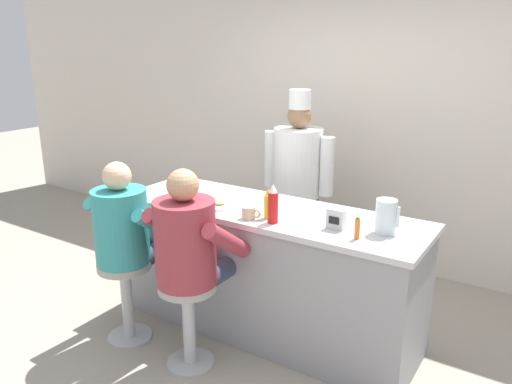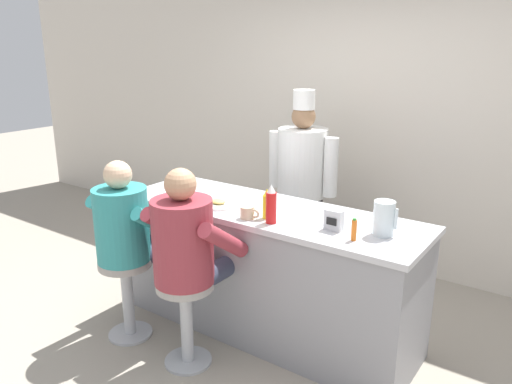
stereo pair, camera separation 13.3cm
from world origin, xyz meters
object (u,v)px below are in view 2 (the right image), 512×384
object	(u,v)px
napkin_dispenser_chrome	(334,220)
diner_seated_maroon	(187,248)
diner_seated_teal	(126,231)
hot_sauce_bottle_orange	(354,230)
breakfast_plate	(218,204)
ketchup_bottle_red	(271,205)
cereal_bowl	(188,201)
mustard_bottle_yellow	(267,204)
water_pitcher_clear	(384,218)
coffee_mug_tan	(248,213)
cook_in_whites_near	(302,179)

from	to	relation	value
napkin_dispenser_chrome	diner_seated_maroon	size ratio (longest dim) A/B	0.10
diner_seated_teal	diner_seated_maroon	size ratio (longest dim) A/B	0.98
hot_sauce_bottle_orange	breakfast_plate	xyz separation A→B (m)	(-1.07, 0.05, -0.05)
ketchup_bottle_red	cereal_bowl	size ratio (longest dim) A/B	2.01
mustard_bottle_yellow	hot_sauce_bottle_orange	distance (m)	0.64
cereal_bowl	napkin_dispenser_chrome	world-z (taller)	napkin_dispenser_chrome
water_pitcher_clear	coffee_mug_tan	world-z (taller)	water_pitcher_clear
napkin_dispenser_chrome	ketchup_bottle_red	bearing A→B (deg)	-163.23
ketchup_bottle_red	diner_seated_maroon	xyz separation A→B (m)	(-0.38, -0.40, -0.26)
mustard_bottle_yellow	napkin_dispenser_chrome	xyz separation A→B (m)	(0.47, 0.06, -0.03)
diner_seated_maroon	hot_sauce_bottle_orange	bearing A→B (deg)	24.22
hot_sauce_bottle_orange	napkin_dispenser_chrome	bearing A→B (deg)	153.39
diner_seated_teal	ketchup_bottle_red	bearing A→B (deg)	22.52
mustard_bottle_yellow	coffee_mug_tan	xyz separation A→B (m)	(-0.10, -0.08, -0.05)
water_pitcher_clear	napkin_dispenser_chrome	size ratio (longest dim) A/B	1.63
ketchup_bottle_red	diner_seated_maroon	distance (m)	0.61
hot_sauce_bottle_orange	diner_seated_maroon	xyz separation A→B (m)	(-0.95, -0.43, -0.20)
diner_seated_maroon	cook_in_whites_near	world-z (taller)	cook_in_whites_near
hot_sauce_bottle_orange	coffee_mug_tan	distance (m)	0.74
coffee_mug_tan	mustard_bottle_yellow	bearing A→B (deg)	39.75
hot_sauce_bottle_orange	water_pitcher_clear	size ratio (longest dim) A/B	0.64
cereal_bowl	mustard_bottle_yellow	bearing A→B (deg)	7.19
cereal_bowl	water_pitcher_clear	bearing A→B (deg)	9.58
ketchup_bottle_red	diner_seated_maroon	bearing A→B (deg)	-133.92
ketchup_bottle_red	water_pitcher_clear	xyz separation A→B (m)	(0.68, 0.22, -0.01)
hot_sauce_bottle_orange	diner_seated_maroon	size ratio (longest dim) A/B	0.10
water_pitcher_clear	cook_in_whites_near	distance (m)	1.43
mustard_bottle_yellow	coffee_mug_tan	world-z (taller)	mustard_bottle_yellow
napkin_dispenser_chrome	breakfast_plate	bearing A→B (deg)	-177.34
hot_sauce_bottle_orange	diner_seated_teal	xyz separation A→B (m)	(-1.53, -0.43, -0.21)
water_pitcher_clear	napkin_dispenser_chrome	bearing A→B (deg)	-161.13
water_pitcher_clear	diner_seated_teal	distance (m)	1.77
mustard_bottle_yellow	cook_in_whites_near	bearing A→B (deg)	107.99
water_pitcher_clear	diner_seated_maroon	xyz separation A→B (m)	(-1.06, -0.61, -0.24)
water_pitcher_clear	diner_seated_teal	bearing A→B (deg)	-159.45
water_pitcher_clear	napkin_dispenser_chrome	distance (m)	0.30
diner_seated_maroon	napkin_dispenser_chrome	bearing A→B (deg)	33.64
breakfast_plate	cook_in_whites_near	bearing A→B (deg)	85.40
coffee_mug_tan	cook_in_whites_near	size ratio (longest dim) A/B	0.08
water_pitcher_clear	cook_in_whites_near	xyz separation A→B (m)	(-1.10, 0.91, -0.13)
mustard_bottle_yellow	water_pitcher_clear	distance (m)	0.77
coffee_mug_tan	diner_seated_maroon	distance (m)	0.47
breakfast_plate	ketchup_bottle_red	bearing A→B (deg)	-8.59
ketchup_bottle_red	diner_seated_teal	size ratio (longest dim) A/B	0.20
hot_sauce_bottle_orange	water_pitcher_clear	xyz separation A→B (m)	(0.11, 0.19, 0.04)
napkin_dispenser_chrome	cook_in_whites_near	world-z (taller)	cook_in_whites_near
breakfast_plate	hot_sauce_bottle_orange	bearing A→B (deg)	-2.47
diner_seated_teal	cook_in_whites_near	xyz separation A→B (m)	(0.54, 1.53, 0.13)
cereal_bowl	cook_in_whites_near	distance (m)	1.18
cook_in_whites_near	diner_seated_maroon	bearing A→B (deg)	-88.54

